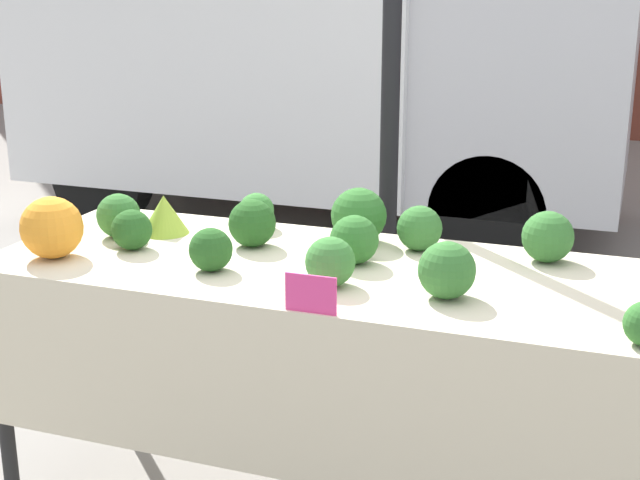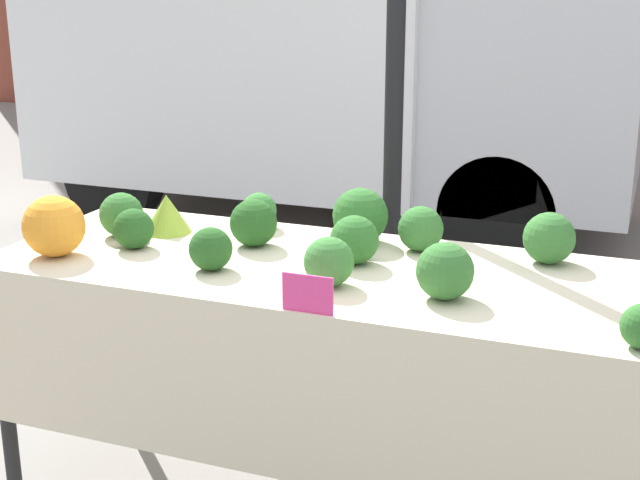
{
  "view_description": "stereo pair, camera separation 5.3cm",
  "coord_description": "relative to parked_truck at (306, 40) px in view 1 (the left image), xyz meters",
  "views": [
    {
      "loc": [
        0.89,
        -2.46,
        1.75
      ],
      "look_at": [
        0.0,
        0.0,
        0.96
      ],
      "focal_mm": 50.0,
      "sensor_mm": 36.0,
      "label": 1
    },
    {
      "loc": [
        0.94,
        -2.44,
        1.75
      ],
      "look_at": [
        0.0,
        0.0,
        0.96
      ],
      "focal_mm": 50.0,
      "sensor_mm": 36.0,
      "label": 2
    }
  ],
  "objects": [
    {
      "name": "tent_pole",
      "position": [
        1.43,
        -2.89,
        0.03
      ],
      "size": [
        0.07,
        0.07,
        2.65
      ],
      "color": "black",
      "rests_on": "ground_plane"
    },
    {
      "name": "parked_truck",
      "position": [
        0.0,
        0.0,
        0.0
      ],
      "size": [
        4.16,
        1.91,
        2.45
      ],
      "color": "white",
      "rests_on": "ground_plane"
    },
    {
      "name": "market_table",
      "position": [
        1.42,
        -3.69,
        -0.52
      ],
      "size": [
        2.07,
        0.81,
        0.88
      ],
      "color": "beige",
      "rests_on": "ground_plane"
    },
    {
      "name": "orange_cauliflower",
      "position": [
        0.6,
        -3.84,
        -0.31
      ],
      "size": [
        0.2,
        0.2,
        0.2
      ],
      "color": "orange",
      "rests_on": "market_table"
    },
    {
      "name": "romanesco_head",
      "position": [
        0.79,
        -3.48,
        -0.34
      ],
      "size": [
        0.17,
        0.17,
        0.13
      ],
      "color": "#93B238",
      "rests_on": "market_table"
    },
    {
      "name": "broccoli_head_0",
      "position": [
        2.07,
        -3.35,
        -0.33
      ],
      "size": [
        0.16,
        0.16,
        0.16
      ],
      "color": "#336B2D",
      "rests_on": "market_table"
    },
    {
      "name": "broccoli_head_1",
      "position": [
        1.14,
        -3.51,
        -0.33
      ],
      "size": [
        0.16,
        0.16,
        0.16
      ],
      "color": "#23511E",
      "rests_on": "market_table"
    },
    {
      "name": "broccoli_head_2",
      "position": [
        0.79,
        -3.68,
        -0.34
      ],
      "size": [
        0.13,
        0.13,
        0.13
      ],
      "color": "#23511E",
      "rests_on": "market_table"
    },
    {
      "name": "broccoli_head_3",
      "position": [
        1.51,
        -3.57,
        -0.33
      ],
      "size": [
        0.15,
        0.15,
        0.15
      ],
      "color": "#2D6628",
      "rests_on": "market_table"
    },
    {
      "name": "broccoli_head_4",
      "position": [
        1.84,
        -3.78,
        -0.33
      ],
      "size": [
        0.16,
        0.16,
        0.16
      ],
      "color": "#336B2D",
      "rests_on": "market_table"
    },
    {
      "name": "broccoli_head_5",
      "position": [
        1.12,
        -3.79,
        -0.34
      ],
      "size": [
        0.13,
        0.13,
        0.13
      ],
      "color": "#23511E",
      "rests_on": "market_table"
    },
    {
      "name": "broccoli_head_6",
      "position": [
        1.51,
        -3.79,
        -0.33
      ],
      "size": [
        0.15,
        0.15,
        0.15
      ],
      "color": "#387533",
      "rests_on": "market_table"
    },
    {
      "name": "broccoli_head_7",
      "position": [
        1.46,
        -3.35,
        -0.31
      ],
      "size": [
        0.19,
        0.19,
        0.19
      ],
      "color": "#2D6628",
      "rests_on": "market_table"
    },
    {
      "name": "broccoli_head_8",
      "position": [
        1.67,
        -3.37,
        -0.33
      ],
      "size": [
        0.15,
        0.15,
        0.15
      ],
      "color": "#336B2D",
      "rests_on": "market_table"
    },
    {
      "name": "broccoli_head_10",
      "position": [
        0.67,
        -3.57,
        -0.33
      ],
      "size": [
        0.15,
        0.15,
        0.15
      ],
      "color": "#336B2D",
      "rests_on": "market_table"
    },
    {
      "name": "broccoli_head_11",
      "position": [
        1.06,
        -3.31,
        -0.34
      ],
      "size": [
        0.13,
        0.13,
        0.13
      ],
      "color": "#387533",
      "rests_on": "market_table"
    },
    {
      "name": "price_sign",
      "position": [
        1.53,
        -4.01,
        -0.35
      ],
      "size": [
        0.14,
        0.01,
        0.11
      ],
      "color": "#E53D84",
      "rests_on": "market_table"
    }
  ]
}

